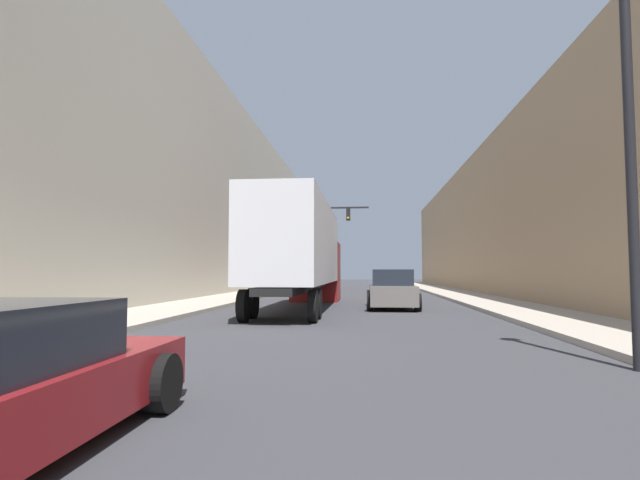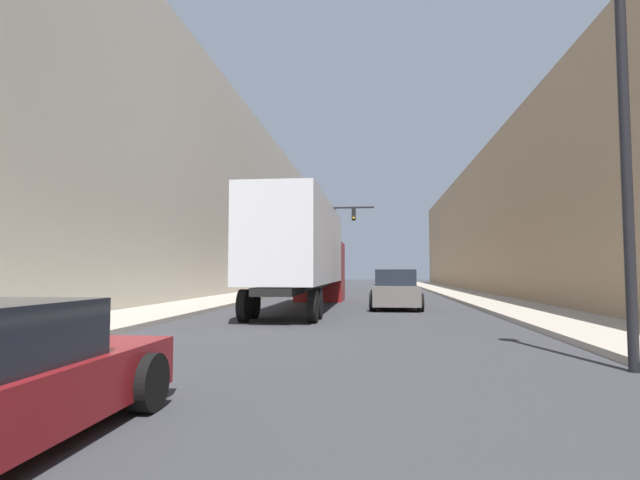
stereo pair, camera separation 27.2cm
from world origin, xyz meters
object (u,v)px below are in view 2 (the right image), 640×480
Objects in this scene: traffic_signal_gantry at (314,229)px; suv_car at (394,290)px; street_lamp at (623,92)px; semi_truck at (305,253)px.

suv_car is at bearing -70.94° from traffic_signal_gantry.
street_lamp is (8.44, -28.35, -0.29)m from traffic_signal_gantry.
semi_truck is 2.15× the size of traffic_signal_gantry.
suv_car is 16.66m from traffic_signal_gantry.
street_lamp is (6.87, -12.50, 2.04)m from semi_truck.
semi_truck is at bearing -84.33° from traffic_signal_gantry.
semi_truck is 14.41m from street_lamp.
street_lamp is (3.15, -13.04, 3.61)m from suv_car.
semi_truck is at bearing -171.71° from suv_car.
suv_car is 0.70× the size of street_lamp.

